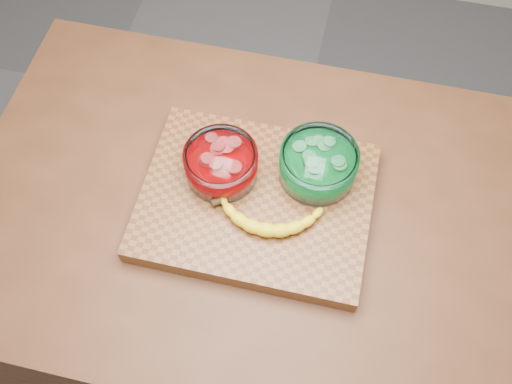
# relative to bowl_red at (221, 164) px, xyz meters

# --- Properties ---
(ground) EXTENTS (3.50, 3.50, 0.00)m
(ground) POSITION_rel_bowl_red_xyz_m (0.08, -0.04, -0.97)
(ground) COLOR #5A5A5F
(ground) RESTS_ON ground
(counter) EXTENTS (1.20, 0.80, 0.90)m
(counter) POSITION_rel_bowl_red_xyz_m (0.08, -0.04, -0.52)
(counter) COLOR #502C18
(counter) RESTS_ON ground
(cutting_board) EXTENTS (0.45, 0.35, 0.04)m
(cutting_board) POSITION_rel_bowl_red_xyz_m (0.08, -0.04, -0.05)
(cutting_board) COLOR brown
(cutting_board) RESTS_ON counter
(bowl_red) EXTENTS (0.14, 0.14, 0.07)m
(bowl_red) POSITION_rel_bowl_red_xyz_m (0.00, 0.00, 0.00)
(bowl_red) COLOR white
(bowl_red) RESTS_ON cutting_board
(bowl_green) EXTENTS (0.15, 0.15, 0.07)m
(bowl_green) POSITION_rel_bowl_red_xyz_m (0.19, 0.04, 0.00)
(bowl_green) COLOR white
(bowl_green) RESTS_ON cutting_board
(banana) EXTENTS (0.23, 0.11, 0.03)m
(banana) POSITION_rel_bowl_red_xyz_m (0.11, -0.08, -0.02)
(banana) COLOR yellow
(banana) RESTS_ON cutting_board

